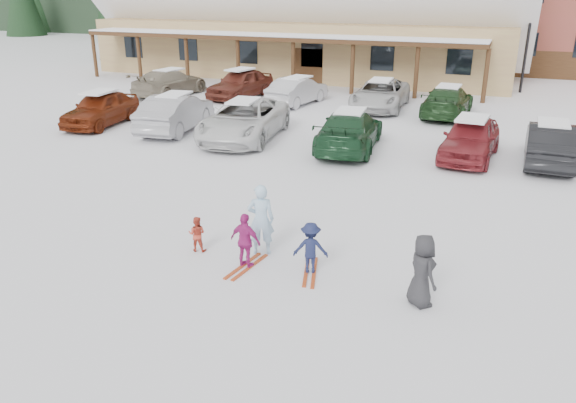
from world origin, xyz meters
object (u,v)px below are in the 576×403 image
at_px(lamp_post, 530,24).
at_px(parked_car_4, 470,138).
at_px(toddler_red, 197,234).
at_px(parked_car_1, 176,113).
at_px(parked_car_7, 170,83).
at_px(child_navy, 311,248).
at_px(parked_car_8, 240,84).
at_px(child_magenta, 246,241).
at_px(adult_skier, 261,219).
at_px(parked_car_9, 297,91).
at_px(parked_car_11, 447,101).
at_px(parked_car_0, 101,108).
at_px(bystander_dark, 422,271).
at_px(day_lodge, 306,15).
at_px(parked_car_3, 349,130).
at_px(parked_car_10, 380,94).
at_px(parked_car_2, 244,120).

relative_size(lamp_post, parked_car_4, 1.58).
bearing_deg(toddler_red, parked_car_1, -68.80).
relative_size(lamp_post, parked_car_1, 1.44).
height_order(parked_car_4, parked_car_7, parked_car_4).
distance_m(lamp_post, parked_car_7, 20.44).
height_order(toddler_red, child_navy, child_navy).
distance_m(child_navy, parked_car_4, 10.52).
bearing_deg(toddler_red, parked_car_8, -80.10).
xyz_separation_m(child_magenta, parked_car_8, (-8.97, 18.06, 0.15)).
distance_m(adult_skier, parked_car_9, 17.60).
bearing_deg(parked_car_8, parked_car_9, 0.38).
relative_size(lamp_post, toddler_red, 8.01).
distance_m(child_magenta, parked_car_9, 18.33).
height_order(parked_car_1, parked_car_9, parked_car_1).
distance_m(parked_car_8, parked_car_11, 11.21).
bearing_deg(parked_car_8, child_navy, -50.58).
bearing_deg(adult_skier, parked_car_8, -84.04).
relative_size(child_navy, parked_car_11, 0.24).
xyz_separation_m(adult_skier, parked_car_0, (-11.86, 9.13, -0.10)).
xyz_separation_m(child_magenta, parked_car_7, (-12.96, 17.24, 0.09)).
bearing_deg(bystander_dark, adult_skier, 35.42).
bearing_deg(parked_car_7, parked_car_11, -172.03).
height_order(toddler_red, parked_car_9, parked_car_9).
xyz_separation_m(day_lodge, parked_car_0, (-2.86, -18.73, -3.20)).
bearing_deg(parked_car_0, toddler_red, -48.48).
distance_m(lamp_post, parked_car_0, 23.52).
relative_size(toddler_red, parked_car_3, 0.17).
xyz_separation_m(parked_car_1, parked_car_4, (11.99, 0.32, -0.05)).
relative_size(child_magenta, parked_car_10, 0.24).
relative_size(lamp_post, parked_car_9, 1.61).
relative_size(child_magenta, parked_car_2, 0.23).
xyz_separation_m(toddler_red, parked_car_4, (5.24, 10.19, 0.31)).
bearing_deg(parked_car_8, parked_car_0, -100.19).
xyz_separation_m(parked_car_4, parked_car_10, (-4.95, 7.46, -0.01)).
bearing_deg(bystander_dark, parked_car_3, -17.86).
distance_m(day_lodge, parked_car_4, 22.40).
bearing_deg(adult_skier, parked_car_1, -70.54).
bearing_deg(child_navy, adult_skier, -35.17).
xyz_separation_m(lamp_post, toddler_red, (-6.87, -25.22, -3.40)).
distance_m(child_navy, child_magenta, 1.43).
relative_size(child_navy, parked_car_8, 0.25).
bearing_deg(bystander_dark, parked_car_0, 16.55).
xyz_separation_m(parked_car_3, parked_car_7, (-12.45, 7.15, -0.01)).
bearing_deg(day_lodge, toddler_red, -75.06).
relative_size(parked_car_7, parked_car_9, 1.18).
height_order(parked_car_4, parked_car_11, parked_car_4).
xyz_separation_m(parked_car_2, parked_car_9, (-0.52, 7.46, -0.08)).
bearing_deg(parked_car_9, bystander_dark, 126.87).
relative_size(parked_car_10, parked_car_11, 1.06).
xyz_separation_m(parked_car_0, parked_car_3, (11.33, 0.18, -0.01)).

